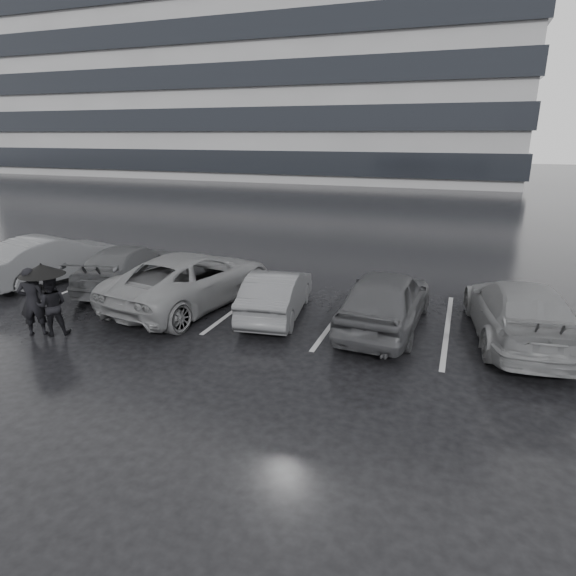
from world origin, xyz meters
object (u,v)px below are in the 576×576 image
Objects in this scene: car_main at (386,299)px; pedestrian_right at (52,306)px; car_west_a at (277,293)px; car_east at (520,312)px; pedestrian_left at (33,302)px; car_west_b at (192,279)px; car_west_c at (129,266)px; car_west_d at (53,258)px.

car_main is 3.02× the size of pedestrian_right.
pedestrian_right is (-4.60, -3.04, 0.12)m from car_west_a.
pedestrian_right is (-10.50, -3.46, 0.02)m from car_east.
pedestrian_left reaches higher than pedestrian_right.
car_west_b is 3.66m from pedestrian_right.
car_east is 11.06m from pedestrian_right.
car_east is at bearing -168.35° from car_west_b.
car_west_a is 2.59m from car_west_b.
car_west_c is 1.01× the size of car_west_d.
car_west_d is 4.85m from pedestrian_left.
car_west_b is at bearing 154.22° from car_west_c.
car_west_a is 0.82× the size of car_west_d.
car_west_d reaches higher than car_east.
car_main is at bearing -1.44° from car_east.
pedestrian_right is (3.51, -3.54, -0.02)m from car_west_d.
car_main is 0.97× the size of car_west_d.
car_west_b is at bearing -4.63° from car_east.
car_main is 2.86m from car_west_a.
car_west_a is 5.92m from car_east.
pedestrian_left reaches higher than car_west_b.
car_west_d is at bearing 0.80° from car_main.
car_west_d is 14.01m from car_east.
car_east is (5.90, 0.42, 0.09)m from car_west_a.
car_east is at bearing 164.74° from pedestrian_right.
car_west_c is 3.88m from pedestrian_right.
car_west_a is 2.22× the size of pedestrian_left.
car_west_a is at bearing 4.91° from car_main.
car_main is at bearing 165.09° from car_west_c.
pedestrian_right is at bearing 65.51° from car_west_b.
car_west_c reaches higher than car_west_a.
pedestrian_right is (-2.01, -3.05, -0.02)m from car_west_b.
car_west_b and car_west_d have the same top height.
car_west_b is (-5.44, -0.09, -0.01)m from car_main.
car_west_a is 2.56× the size of pedestrian_right.
car_west_c is (-8.16, 0.67, -0.09)m from car_main.
car_west_c is (-2.72, 0.76, -0.08)m from car_west_b.
car_main reaches higher than pedestrian_right.
car_east reaches higher than car_west_a.
car_west_b reaches higher than pedestrian_right.
car_west_c is at bearing -118.34° from pedestrian_left.
car_west_b is 1.19× the size of car_west_d.
car_west_c is 0.94× the size of car_east.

